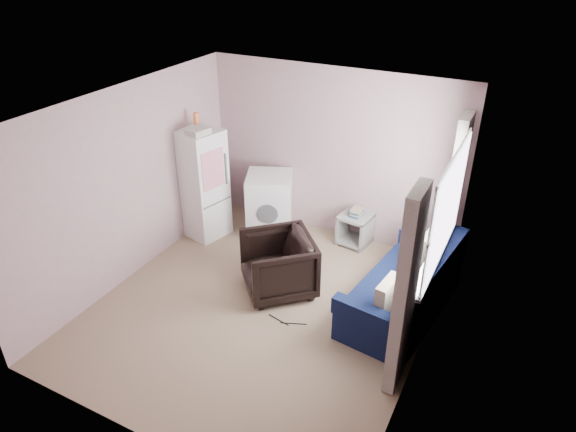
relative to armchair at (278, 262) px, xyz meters
name	(u,v)px	position (x,y,z in m)	size (l,w,h in m)	color
room	(261,219)	(0.01, -0.39, 0.82)	(3.84, 4.24, 2.54)	#8E765D
armchair	(278,262)	(0.00, 0.00, 0.00)	(0.83, 0.78, 0.86)	black
fridge	(203,183)	(-1.65, 0.77, 0.40)	(0.68, 0.68, 1.87)	white
washing_machine	(269,203)	(-0.82, 1.26, 0.05)	(0.86, 0.86, 0.93)	white
side_table	(355,227)	(0.47, 1.51, -0.15)	(0.48, 0.48, 0.58)	gray
sofa	(407,291)	(1.56, 0.31, -0.12)	(1.10, 2.00, 0.85)	#0B1536
window_dressing	(433,239)	(1.77, 0.30, 0.68)	(0.17, 2.62, 2.18)	white
floor_cables	(286,322)	(0.38, -0.51, -0.42)	(0.48, 0.13, 0.01)	black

